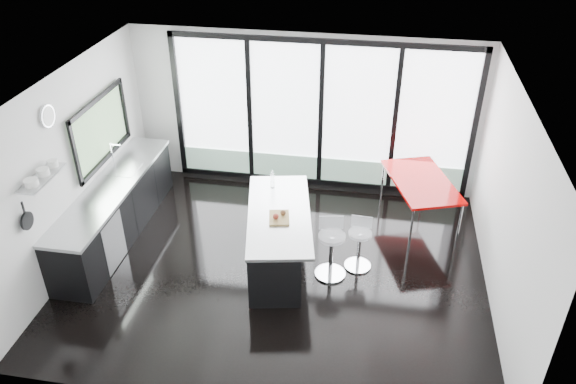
% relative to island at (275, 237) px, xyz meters
% --- Properties ---
extents(floor, '(6.00, 5.00, 0.00)m').
position_rel_island_xyz_m(floor, '(0.08, -0.16, -0.44)').
color(floor, black).
rests_on(floor, ground).
extents(ceiling, '(6.00, 5.00, 0.00)m').
position_rel_island_xyz_m(ceiling, '(0.08, -0.16, 2.36)').
color(ceiling, white).
rests_on(ceiling, wall_back).
extents(wall_back, '(6.00, 0.09, 2.80)m').
position_rel_island_xyz_m(wall_back, '(0.35, 2.31, 0.83)').
color(wall_back, silver).
rests_on(wall_back, ground).
extents(wall_front, '(6.00, 0.00, 2.80)m').
position_rel_island_xyz_m(wall_front, '(0.08, -2.66, 0.96)').
color(wall_front, silver).
rests_on(wall_front, ground).
extents(wall_left, '(0.26, 5.00, 2.80)m').
position_rel_island_xyz_m(wall_left, '(-2.90, 0.11, 1.12)').
color(wall_left, silver).
rests_on(wall_left, ground).
extents(wall_right, '(0.00, 5.00, 2.80)m').
position_rel_island_xyz_m(wall_right, '(3.08, -0.16, 0.96)').
color(wall_right, silver).
rests_on(wall_right, ground).
extents(counter_cabinets, '(0.69, 3.24, 1.36)m').
position_rel_island_xyz_m(counter_cabinets, '(-2.60, 0.24, 0.03)').
color(counter_cabinets, black).
rests_on(counter_cabinets, floor).
extents(island, '(1.28, 2.25, 1.12)m').
position_rel_island_xyz_m(island, '(0.00, 0.00, 0.00)').
color(island, black).
rests_on(island, floor).
extents(bar_stool_near, '(0.53, 0.53, 0.71)m').
position_rel_island_xyz_m(bar_stool_near, '(0.86, -0.18, -0.08)').
color(bar_stool_near, silver).
rests_on(bar_stool_near, floor).
extents(bar_stool_far, '(0.41, 0.41, 0.63)m').
position_rel_island_xyz_m(bar_stool_far, '(1.24, 0.07, -0.13)').
color(bar_stool_far, silver).
rests_on(bar_stool_far, floor).
extents(red_table, '(1.32, 1.72, 0.82)m').
position_rel_island_xyz_m(red_table, '(2.11, 1.38, -0.03)').
color(red_table, '#9E0101').
rests_on(red_table, floor).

